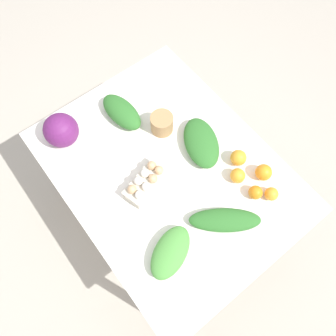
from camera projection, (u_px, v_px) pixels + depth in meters
ground_plane at (168, 211)px, 2.29m from camera, size 8.00×8.00×0.00m
dining_table at (168, 177)px, 1.70m from camera, size 1.28×0.97×0.73m
cabbage_purple at (61, 130)px, 1.61m from camera, size 0.17×0.17×0.17m
egg_carton at (146, 182)px, 1.55m from camera, size 0.16×0.25×0.09m
paper_bag at (162, 123)px, 1.67m from camera, size 0.12×0.12×0.10m
greens_bunch_chard at (225, 220)px, 1.48m from camera, size 0.29×0.33×0.06m
greens_bunch_kale at (122, 112)px, 1.70m from camera, size 0.28×0.15×0.09m
greens_bunch_dandelion at (170, 252)px, 1.42m from camera, size 0.23×0.29×0.08m
greens_bunch_scallion at (202, 143)px, 1.63m from camera, size 0.33×0.27×0.08m
orange_0 at (256, 192)px, 1.53m from camera, size 0.07×0.07×0.07m
orange_1 at (238, 176)px, 1.57m from camera, size 0.07×0.07×0.07m
orange_2 at (264, 172)px, 1.57m from camera, size 0.08×0.08×0.08m
orange_3 at (271, 194)px, 1.53m from camera, size 0.06×0.06×0.06m
orange_4 at (238, 158)px, 1.60m from camera, size 0.08×0.08×0.08m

